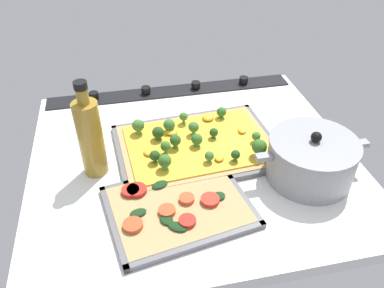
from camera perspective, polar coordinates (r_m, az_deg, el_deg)
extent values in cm
cube|color=white|center=(98.30, 0.13, -2.46)|extent=(79.42, 72.87, 3.00)
cube|color=black|center=(124.02, -3.06, 7.80)|extent=(76.25, 7.00, 0.80)
cylinder|color=black|center=(128.63, 7.58, 9.32)|extent=(2.80, 2.80, 1.80)
cylinder|color=black|center=(124.65, 0.56, 8.70)|extent=(2.80, 2.80, 1.80)
cylinder|color=black|center=(122.62, -6.78, 7.91)|extent=(2.80, 2.80, 1.80)
cylinder|color=black|center=(122.63, -14.21, 6.97)|extent=(2.80, 2.80, 1.80)
cube|color=slate|center=(99.61, 0.72, -0.55)|extent=(42.11, 31.75, 0.50)
cube|color=slate|center=(110.24, -1.34, 3.87)|extent=(40.11, 4.09, 1.30)
cube|color=slate|center=(89.32, 3.28, -5.60)|extent=(40.11, 4.09, 1.30)
cube|color=slate|center=(105.57, 10.90, 1.42)|extent=(3.28, 28.95, 1.30)
cube|color=slate|center=(96.75, -10.40, -2.31)|extent=(3.28, 28.95, 1.30)
cube|color=tan|center=(99.15, 0.72, -0.21)|extent=(39.54, 29.19, 1.00)
cube|color=gold|center=(98.73, 0.73, 0.11)|extent=(36.34, 26.32, 0.40)
cone|color=#68AD54|center=(101.09, 0.24, 1.73)|extent=(1.53, 1.53, 1.33)
sphere|color=#427533|center=(100.10, 0.24, 2.52)|extent=(2.78, 2.78, 2.78)
cone|color=#427635|center=(100.16, 3.18, 1.12)|extent=(1.24, 1.24, 0.87)
sphere|color=#264C1C|center=(99.42, 3.21, 1.71)|extent=(2.25, 2.25, 2.25)
cone|color=#5B9F46|center=(90.55, -3.97, -3.34)|extent=(1.69, 1.69, 1.24)
sphere|color=#386B28|center=(89.41, -4.02, -2.48)|extent=(3.08, 3.08, 3.08)
cone|color=#427635|center=(93.27, 6.35, -2.18)|extent=(1.21, 1.21, 1.02)
sphere|color=#264C1C|center=(92.43, 6.41, -1.54)|extent=(2.21, 2.21, 2.21)
cone|color=#427635|center=(92.62, -5.42, -2.41)|extent=(1.38, 1.38, 1.07)
sphere|color=#264C1C|center=(91.69, -5.48, -1.70)|extent=(2.52, 2.52, 2.52)
cone|color=#68AD54|center=(102.64, -3.34, 2.11)|extent=(1.70, 1.70, 0.85)
sphere|color=#427533|center=(101.74, -3.38, 2.84)|extent=(3.09, 3.09, 3.09)
cone|color=#5B9F46|center=(95.40, 9.74, -1.37)|extent=(2.00, 2.00, 1.38)
sphere|color=#386B28|center=(94.15, 9.86, -0.39)|extent=(3.64, 3.64, 3.64)
cone|color=#5B9F46|center=(108.11, 4.31, 4.08)|extent=(1.48, 1.48, 0.86)
sphere|color=#386B28|center=(107.33, 4.35, 4.72)|extent=(2.69, 2.69, 2.69)
cone|color=#5B9F46|center=(97.29, 0.72, -0.02)|extent=(1.56, 1.56, 0.97)
sphere|color=#386B28|center=(96.35, 0.72, 0.71)|extent=(2.84, 2.84, 2.84)
cone|color=#5B9F46|center=(94.48, -3.82, -1.28)|extent=(1.37, 1.37, 1.36)
sphere|color=#386B28|center=(93.49, -3.86, -0.50)|extent=(2.49, 2.49, 2.49)
cone|color=#68AD54|center=(102.52, -7.81, 1.89)|extent=(1.76, 1.76, 1.27)
sphere|color=#427533|center=(101.48, -7.90, 2.73)|extent=(3.20, 3.20, 3.20)
cone|color=#68AD54|center=(100.10, 9.25, 0.65)|extent=(1.23, 1.23, 1.01)
sphere|color=#427533|center=(99.32, 9.33, 1.28)|extent=(2.25, 2.25, 2.25)
cone|color=#68AD54|center=(92.51, 2.54, -2.38)|extent=(1.23, 1.23, 0.92)
sphere|color=#427533|center=(91.68, 2.56, -1.75)|extent=(2.24, 2.24, 2.24)
cone|color=#427635|center=(99.92, -4.96, 0.95)|extent=(1.67, 1.67, 0.94)
sphere|color=#264C1C|center=(98.98, -5.01, 1.70)|extent=(3.04, 3.04, 3.04)
cone|color=#68AD54|center=(105.30, -1.27, 3.36)|extent=(1.26, 1.26, 1.37)
sphere|color=#427533|center=(104.45, -1.28, 4.06)|extent=(2.29, 2.29, 2.29)
cone|color=#4D8B3F|center=(96.66, -2.44, -0.23)|extent=(1.54, 1.54, 1.28)
sphere|color=#2D5B23|center=(95.64, -2.46, 0.58)|extent=(2.80, 2.80, 2.80)
ellipsoid|color=gold|center=(103.14, 7.36, 2.06)|extent=(2.88, 3.54, 1.08)
ellipsoid|color=gold|center=(101.75, -3.04, 1.83)|extent=(3.80, 3.54, 1.18)
ellipsoid|color=gold|center=(93.42, 4.06, -1.98)|extent=(3.47, 3.79, 1.08)
ellipsoid|color=gold|center=(95.45, -6.16, -1.11)|extent=(3.31, 3.40, 1.17)
ellipsoid|color=gold|center=(107.36, 2.41, 4.01)|extent=(4.59, 4.94, 1.38)
cube|color=slate|center=(84.06, -1.96, -9.37)|extent=(32.86, 27.65, 0.50)
cube|color=slate|center=(91.25, -4.32, -4.54)|extent=(29.17, 6.16, 1.30)
cube|color=slate|center=(77.10, 0.91, -14.66)|extent=(29.17, 6.16, 1.30)
cube|color=slate|center=(87.98, 6.74, -6.67)|extent=(5.08, 22.87, 1.30)
cube|color=slate|center=(81.79, -11.47, -11.65)|extent=(5.08, 22.87, 1.30)
cube|color=tan|center=(83.55, -1.97, -9.04)|extent=(30.09, 24.87, 0.90)
cylinder|color=#D14723|center=(79.53, -8.66, -11.68)|extent=(4.03, 4.03, 1.00)
cylinder|color=#B22319|center=(86.37, -9.01, -6.80)|extent=(3.94, 3.94, 1.00)
cylinder|color=#D14723|center=(81.38, -3.70, -9.75)|extent=(3.58, 3.58, 1.00)
cylinder|color=#B22319|center=(86.32, -8.09, -6.72)|extent=(4.38, 4.38, 1.00)
cylinder|color=#D14723|center=(83.61, -0.78, -8.04)|extent=(3.30, 3.30, 1.00)
cylinder|color=#B22319|center=(79.36, -0.70, -11.24)|extent=(3.55, 3.55, 1.00)
cylinder|color=red|center=(83.48, 2.74, -8.18)|extent=(4.03, 4.03, 1.00)
ellipsoid|color=#193819|center=(87.22, -4.75, -5.94)|extent=(4.35, 3.45, 0.60)
ellipsoid|color=#193819|center=(81.75, -7.91, -9.95)|extent=(3.96, 2.97, 0.60)
ellipsoid|color=#193819|center=(79.99, -3.78, -10.94)|extent=(3.43, 3.87, 0.60)
ellipsoid|color=#193819|center=(78.61, -2.15, -12.00)|extent=(4.60, 4.16, 0.60)
ellipsoid|color=#193819|center=(84.57, 3.96, -7.59)|extent=(3.12, 2.90, 0.60)
cylinder|color=gray|center=(92.74, 17.01, -2.34)|extent=(19.69, 19.69, 9.31)
cylinder|color=gray|center=(89.74, 17.58, 0.15)|extent=(20.09, 20.09, 0.80)
sphere|color=black|center=(88.83, 17.77, 0.98)|extent=(2.40, 2.40, 2.40)
cube|color=gray|center=(96.71, 23.46, 0.03)|extent=(3.60, 2.00, 1.20)
cube|color=gray|center=(86.39, 10.48, -1.90)|extent=(3.60, 2.00, 1.20)
cylinder|color=olive|center=(90.24, -14.62, 0.71)|extent=(5.70, 5.70, 18.69)
cylinder|color=olive|center=(84.33, -15.78, 6.77)|extent=(2.56, 2.56, 3.50)
cylinder|color=black|center=(83.12, -16.07, 8.28)|extent=(2.85, 2.85, 1.60)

